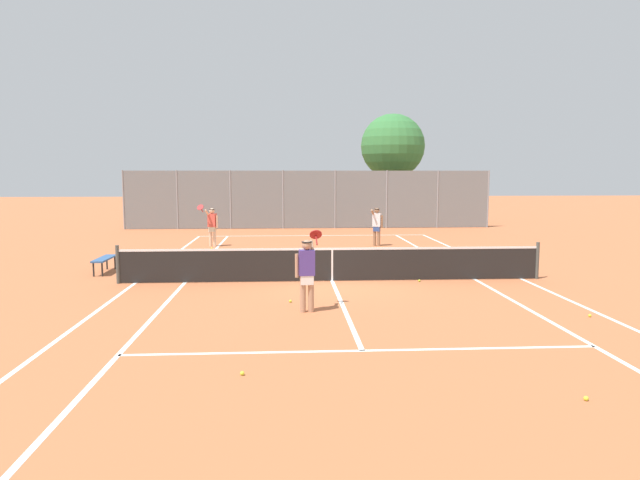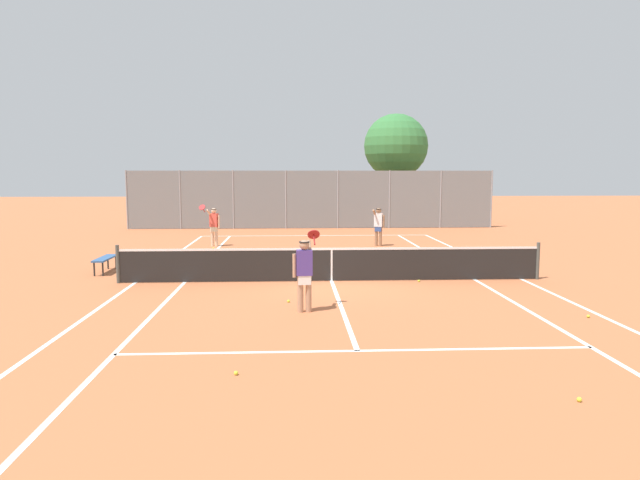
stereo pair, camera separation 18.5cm
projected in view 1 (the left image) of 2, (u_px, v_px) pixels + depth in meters
ground_plane at (332, 281)px, 16.16m from camera, size 120.00×120.00×0.00m
court_line_markings at (332, 281)px, 16.15m from camera, size 11.10×23.90×0.01m
tennis_net at (332, 263)px, 16.10m from camera, size 12.00×0.10×1.07m
player_near_side at (307, 270)px, 12.46m from camera, size 0.63×0.76×1.77m
player_far_left at (212, 224)px, 23.70m from camera, size 0.83×0.69×1.77m
player_far_right at (377, 224)px, 23.87m from camera, size 0.55×0.46×1.60m
loose_tennis_ball_0 at (290, 301)px, 13.47m from camera, size 0.07×0.07×0.07m
loose_tennis_ball_1 at (212, 248)px, 22.98m from camera, size 0.07×0.07×0.07m
loose_tennis_ball_2 at (242, 373)px, 8.61m from camera, size 0.07×0.07×0.07m
loose_tennis_ball_3 at (586, 398)px, 7.65m from camera, size 0.07×0.07×0.07m
loose_tennis_ball_4 at (419, 281)px, 16.04m from camera, size 0.07×0.07×0.07m
loose_tennis_ball_5 at (590, 316)px, 12.11m from camera, size 0.07×0.07×0.07m
courtside_bench at (104, 260)px, 17.47m from camera, size 0.36×1.50×0.47m
back_fence at (309, 199)px, 31.45m from camera, size 20.25×0.08×3.21m
tree_behind_left at (394, 148)px, 34.19m from camera, size 3.82×3.82×6.57m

